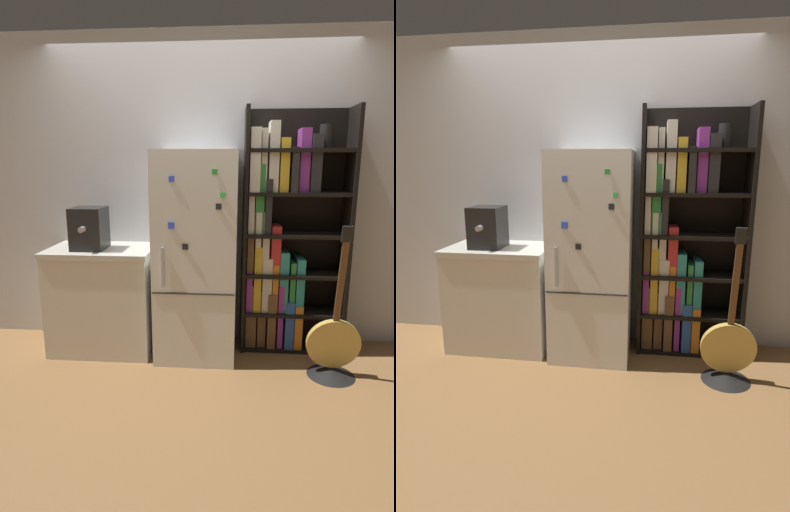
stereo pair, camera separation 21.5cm
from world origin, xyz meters
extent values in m
plane|color=olive|center=(0.00, 0.00, 0.00)|extent=(16.00, 16.00, 0.00)
cube|color=silver|center=(0.00, 0.47, 1.30)|extent=(8.00, 0.05, 2.60)
cube|color=white|center=(0.00, 0.14, 0.83)|extent=(0.63, 0.61, 1.65)
cube|color=#333333|center=(0.00, -0.16, 0.61)|extent=(0.62, 0.01, 0.01)
cube|color=#B2B2B7|center=(-0.22, -0.18, 0.81)|extent=(0.02, 0.02, 0.30)
cube|color=green|center=(0.21, -0.17, 1.34)|extent=(0.03, 0.01, 0.03)
cube|color=black|center=(0.18, -0.17, 1.26)|extent=(0.04, 0.02, 0.04)
cube|color=black|center=(-0.06, -0.17, 0.96)|extent=(0.04, 0.01, 0.04)
cube|color=green|center=(0.15, -0.17, 1.50)|extent=(0.04, 0.01, 0.04)
cube|color=blue|center=(-0.15, -0.17, 1.45)|extent=(0.04, 0.01, 0.04)
cube|color=blue|center=(-0.16, -0.17, 1.12)|extent=(0.05, 0.01, 0.05)
cube|color=black|center=(0.39, 0.29, 0.99)|extent=(0.03, 0.32, 1.98)
cube|color=black|center=(1.20, 0.29, 0.99)|extent=(0.03, 0.32, 1.98)
cube|color=black|center=(0.79, 0.43, 0.99)|extent=(0.85, 0.03, 1.98)
cube|color=black|center=(0.79, 0.29, 0.01)|extent=(0.79, 0.29, 0.03)
cube|color=black|center=(0.79, 0.29, 0.33)|extent=(0.79, 0.29, 0.03)
cube|color=black|center=(0.79, 0.29, 0.66)|extent=(0.79, 0.29, 0.03)
cube|color=black|center=(0.79, 0.29, 0.99)|extent=(0.79, 0.29, 0.03)
cube|color=black|center=(0.79, 0.29, 1.32)|extent=(0.79, 0.29, 0.03)
cube|color=black|center=(0.79, 0.29, 1.65)|extent=(0.79, 0.29, 0.03)
cube|color=brown|center=(0.46, 0.29, 0.30)|extent=(0.09, 0.23, 0.54)
cube|color=brown|center=(0.55, 0.30, 0.28)|extent=(0.07, 0.22, 0.50)
cube|color=brown|center=(0.63, 0.29, 0.27)|extent=(0.07, 0.27, 0.47)
cube|color=purple|center=(0.70, 0.29, 0.30)|extent=(0.04, 0.24, 0.55)
cube|color=#2D59B2|center=(0.78, 0.28, 0.24)|extent=(0.07, 0.26, 0.41)
cube|color=orange|center=(0.85, 0.30, 0.22)|extent=(0.06, 0.28, 0.38)
cube|color=purple|center=(0.44, 0.29, 0.52)|extent=(0.05, 0.23, 0.35)
cube|color=gold|center=(0.50, 0.30, 0.62)|extent=(0.06, 0.25, 0.55)
cube|color=silver|center=(0.58, 0.29, 0.57)|extent=(0.08, 0.23, 0.46)
cube|color=orange|center=(0.65, 0.29, 0.55)|extent=(0.04, 0.24, 0.41)
cube|color=teal|center=(0.71, 0.30, 0.60)|extent=(0.07, 0.25, 0.51)
cube|color=#338C3F|center=(0.79, 0.29, 0.56)|extent=(0.04, 0.24, 0.42)
cube|color=teal|center=(0.85, 0.30, 0.57)|extent=(0.07, 0.25, 0.45)
cube|color=brown|center=(0.44, 0.29, 0.93)|extent=(0.05, 0.22, 0.51)
cube|color=silver|center=(0.50, 0.28, 0.93)|extent=(0.04, 0.22, 0.50)
cube|color=silver|center=(0.56, 0.29, 0.93)|extent=(0.05, 0.22, 0.50)
cube|color=red|center=(0.64, 0.29, 0.87)|extent=(0.07, 0.22, 0.39)
cube|color=silver|center=(0.43, 0.29, 1.28)|extent=(0.05, 0.22, 0.54)
cube|color=#338C3F|center=(0.50, 0.28, 1.28)|extent=(0.07, 0.21, 0.54)
cube|color=#262628|center=(0.57, 0.29, 1.22)|extent=(0.05, 0.25, 0.43)
cube|color=silver|center=(0.45, 0.29, 1.58)|extent=(0.08, 0.28, 0.49)
cube|color=silver|center=(0.52, 0.29, 1.58)|extent=(0.05, 0.22, 0.48)
cube|color=silver|center=(0.60, 0.28, 1.60)|extent=(0.07, 0.21, 0.53)
cube|color=gold|center=(0.68, 0.29, 1.54)|extent=(0.07, 0.22, 0.41)
cube|color=#262628|center=(0.75, 0.29, 1.51)|extent=(0.05, 0.28, 0.34)
cube|color=purple|center=(0.83, 0.30, 1.58)|extent=(0.08, 0.21, 0.48)
cube|color=#262628|center=(0.91, 0.28, 1.55)|extent=(0.08, 0.23, 0.43)
cylinder|color=black|center=(0.99, 0.29, 1.76)|extent=(0.10, 0.10, 0.18)
cube|color=silver|center=(-0.79, 0.17, 0.42)|extent=(0.84, 0.57, 0.84)
cube|color=beige|center=(-0.79, 0.17, 0.86)|extent=(0.86, 0.59, 0.04)
cube|color=black|center=(-0.86, 0.11, 1.05)|extent=(0.26, 0.27, 0.34)
cylinder|color=#A5A39E|center=(-0.86, -0.05, 1.06)|extent=(0.04, 0.06, 0.04)
cone|color=black|center=(1.04, -0.19, 0.03)|extent=(0.35, 0.35, 0.06)
cylinder|color=gold|center=(1.04, -0.19, 0.26)|extent=(0.39, 0.10, 0.39)
cube|color=brown|center=(1.04, -0.25, 0.75)|extent=(0.04, 0.10, 0.59)
cube|color=black|center=(1.04, -0.30, 1.10)|extent=(0.07, 0.04, 0.11)
camera|label=1|loc=(0.26, -2.98, 1.55)|focal=28.00mm
camera|label=2|loc=(0.47, -2.95, 1.55)|focal=28.00mm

